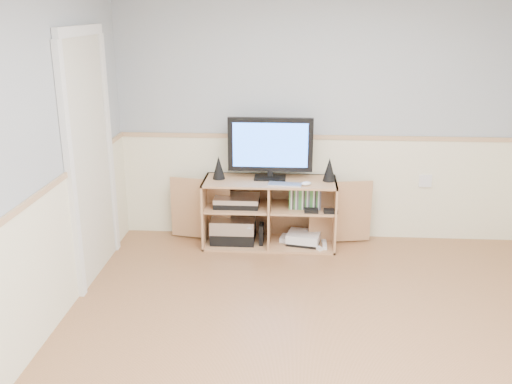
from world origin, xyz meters
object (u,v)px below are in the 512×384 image
keyboard (285,184)px  monitor (270,146)px  game_consoles (303,238)px  media_cabinet (270,210)px

keyboard → monitor: bearing=133.6°
monitor → game_consoles: bearing=-10.6°
game_consoles → media_cabinet: bearing=168.1°
keyboard → game_consoles: size_ratio=0.67×
monitor → keyboard: 0.39m
monitor → keyboard: monitor is taller
media_cabinet → monitor: size_ratio=2.47×
game_consoles → keyboard: bearing=-144.6°
monitor → game_consoles: monitor is taller
media_cabinet → game_consoles: (0.32, -0.07, -0.26)m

